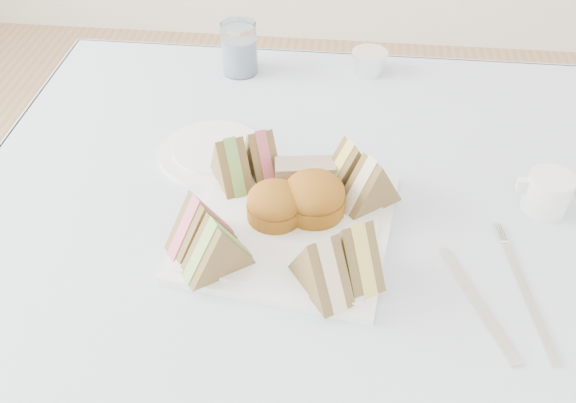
# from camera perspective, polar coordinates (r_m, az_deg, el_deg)

# --- Properties ---
(table) EXTENTS (0.90, 0.90, 0.74)m
(table) POSITION_cam_1_polar(r_m,az_deg,el_deg) (1.16, 1.79, -16.64)
(table) COLOR brown
(table) RESTS_ON floor
(tablecloth) EXTENTS (1.02, 1.02, 0.01)m
(tablecloth) POSITION_cam_1_polar(r_m,az_deg,el_deg) (0.86, 2.31, -3.48)
(tablecloth) COLOR #97AAC4
(tablecloth) RESTS_ON table
(serving_plate) EXTENTS (0.30, 0.30, 0.01)m
(serving_plate) POSITION_cam_1_polar(r_m,az_deg,el_deg) (0.87, 0.00, -2.17)
(serving_plate) COLOR white
(serving_plate) RESTS_ON tablecloth
(sandwich_fl_a) EXTENTS (0.09, 0.09, 0.08)m
(sandwich_fl_a) POSITION_cam_1_polar(r_m,az_deg,el_deg) (0.82, -7.89, -1.77)
(sandwich_fl_a) COLOR olive
(sandwich_fl_a) RESTS_ON serving_plate
(sandwich_fl_b) EXTENTS (0.10, 0.09, 0.08)m
(sandwich_fl_b) POSITION_cam_1_polar(r_m,az_deg,el_deg) (0.78, -6.38, -3.85)
(sandwich_fl_b) COLOR olive
(sandwich_fl_b) RESTS_ON serving_plate
(sandwich_fr_a) EXTENTS (0.08, 0.10, 0.08)m
(sandwich_fr_a) POSITION_cam_1_polar(r_m,az_deg,el_deg) (0.78, 5.98, -4.13)
(sandwich_fr_a) COLOR olive
(sandwich_fr_a) RESTS_ON serving_plate
(sandwich_fr_b) EXTENTS (0.09, 0.10, 0.08)m
(sandwich_fr_b) POSITION_cam_1_polar(r_m,az_deg,el_deg) (0.76, 3.00, -5.48)
(sandwich_fr_b) COLOR olive
(sandwich_fr_b) RESTS_ON serving_plate
(sandwich_bl_a) EXTENTS (0.08, 0.10, 0.08)m
(sandwich_bl_a) POSITION_cam_1_polar(r_m,az_deg,el_deg) (0.91, -5.12, 3.67)
(sandwich_bl_a) COLOR olive
(sandwich_bl_a) RESTS_ON serving_plate
(sandwich_bl_b) EXTENTS (0.07, 0.09, 0.07)m
(sandwich_bl_b) POSITION_cam_1_polar(r_m,az_deg,el_deg) (0.93, -2.45, 4.50)
(sandwich_bl_b) COLOR olive
(sandwich_bl_b) RESTS_ON serving_plate
(sandwich_br_a) EXTENTS (0.09, 0.09, 0.08)m
(sandwich_br_a) POSITION_cam_1_polar(r_m,az_deg,el_deg) (0.87, 7.36, 1.77)
(sandwich_br_a) COLOR olive
(sandwich_br_a) RESTS_ON serving_plate
(sandwich_br_b) EXTENTS (0.09, 0.08, 0.08)m
(sandwich_br_b) POSITION_cam_1_polar(r_m,az_deg,el_deg) (0.90, 5.52, 3.39)
(sandwich_br_b) COLOR olive
(sandwich_br_b) RESTS_ON serving_plate
(scone_left) EXTENTS (0.08, 0.08, 0.05)m
(scone_left) POSITION_cam_1_polar(r_m,az_deg,el_deg) (0.85, -1.18, -0.20)
(scone_left) COLOR brown
(scone_left) RESTS_ON serving_plate
(scone_right) EXTENTS (0.11, 0.11, 0.06)m
(scone_right) POSITION_cam_1_polar(r_m,az_deg,el_deg) (0.86, 2.34, 0.47)
(scone_right) COLOR brown
(scone_right) RESTS_ON serving_plate
(pastry_slice) EXTENTS (0.09, 0.05, 0.04)m
(pastry_slice) POSITION_cam_1_polar(r_m,az_deg,el_deg) (0.91, 1.53, 2.45)
(pastry_slice) COLOR tan
(pastry_slice) RESTS_ON serving_plate
(side_plate) EXTENTS (0.19, 0.19, 0.01)m
(side_plate) POSITION_cam_1_polar(r_m,az_deg,el_deg) (1.00, -6.73, 4.31)
(side_plate) COLOR white
(side_plate) RESTS_ON tablecloth
(water_glass) EXTENTS (0.08, 0.08, 0.09)m
(water_glass) POSITION_cam_1_polar(r_m,az_deg,el_deg) (1.19, -4.35, 13.43)
(water_glass) COLOR white
(water_glass) RESTS_ON tablecloth
(tea_strainer) EXTENTS (0.07, 0.07, 0.04)m
(tea_strainer) POSITION_cam_1_polar(r_m,az_deg,el_deg) (1.21, 7.22, 12.12)
(tea_strainer) COLOR silver
(tea_strainer) RESTS_ON tablecloth
(knife) EXTENTS (0.08, 0.18, 0.00)m
(knife) POSITION_cam_1_polar(r_m,az_deg,el_deg) (0.81, 16.45, -8.62)
(knife) COLOR silver
(knife) RESTS_ON tablecloth
(fork) EXTENTS (0.04, 0.19, 0.00)m
(fork) POSITION_cam_1_polar(r_m,az_deg,el_deg) (0.84, 20.54, -8.10)
(fork) COLOR silver
(fork) RESTS_ON tablecloth
(creamer_jug) EXTENTS (0.06, 0.06, 0.06)m
(creamer_jug) POSITION_cam_1_polar(r_m,az_deg,el_deg) (0.95, 22.10, 0.72)
(creamer_jug) COLOR white
(creamer_jug) RESTS_ON tablecloth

